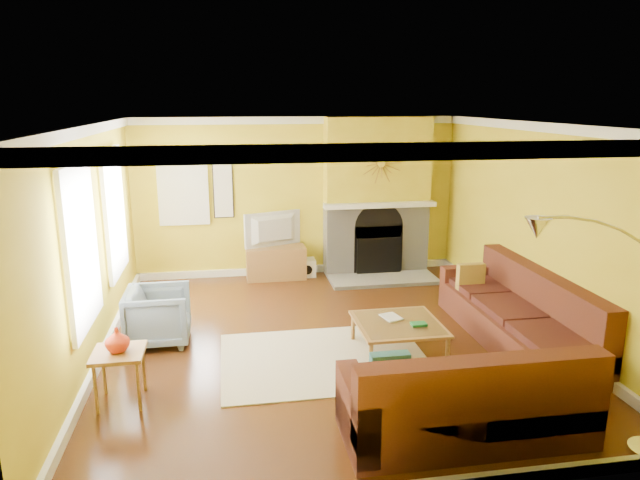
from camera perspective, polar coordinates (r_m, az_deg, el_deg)
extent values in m
cube|color=#5B2F13|center=(7.34, 0.85, -10.12)|extent=(5.50, 6.00, 0.02)
cube|color=white|center=(6.71, 0.94, 11.61)|extent=(5.50, 6.00, 0.02)
cube|color=gold|center=(9.82, -2.29, 4.33)|extent=(5.50, 0.02, 2.70)
cube|color=gold|center=(4.12, 8.59, -9.50)|extent=(5.50, 0.02, 2.70)
cube|color=gold|center=(6.97, -22.04, -0.65)|extent=(0.02, 6.00, 2.70)
cube|color=gold|center=(7.87, 21.07, 1.02)|extent=(0.02, 6.00, 2.70)
cube|color=white|center=(8.17, -19.99, 2.63)|extent=(0.06, 1.22, 1.72)
cube|color=white|center=(6.35, -22.93, -0.66)|extent=(0.06, 1.22, 1.72)
cube|color=white|center=(9.69, -13.53, 5.03)|extent=(0.82, 0.06, 1.22)
cube|color=white|center=(9.66, -9.68, 5.50)|extent=(0.34, 0.04, 1.14)
cube|color=white|center=(9.66, 6.03, 3.51)|extent=(1.92, 0.22, 0.08)
cube|color=gray|center=(9.67, 6.34, -3.95)|extent=(1.80, 0.70, 0.06)
cube|color=beige|center=(6.84, 0.43, -11.81)|extent=(2.40, 1.80, 0.02)
cube|color=olive|center=(9.74, -4.44, -2.26)|extent=(1.00, 0.45, 0.55)
imported|color=black|center=(9.60, -4.50, 1.00)|extent=(1.01, 0.48, 0.59)
cube|color=white|center=(9.87, -1.38, -2.76)|extent=(0.30, 0.30, 0.30)
imported|color=slate|center=(7.44, -15.85, -7.30)|extent=(0.78, 0.76, 0.71)
imported|color=red|center=(6.04, -19.63, -9.38)|extent=(0.24, 0.24, 0.25)
imported|color=white|center=(6.97, 6.42, -7.82)|extent=(0.26, 0.31, 0.03)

